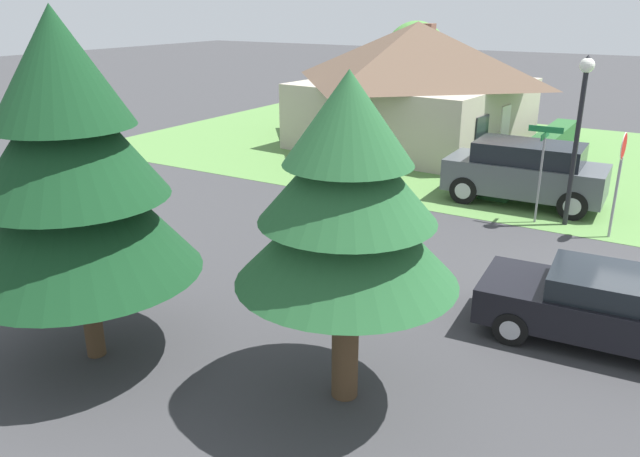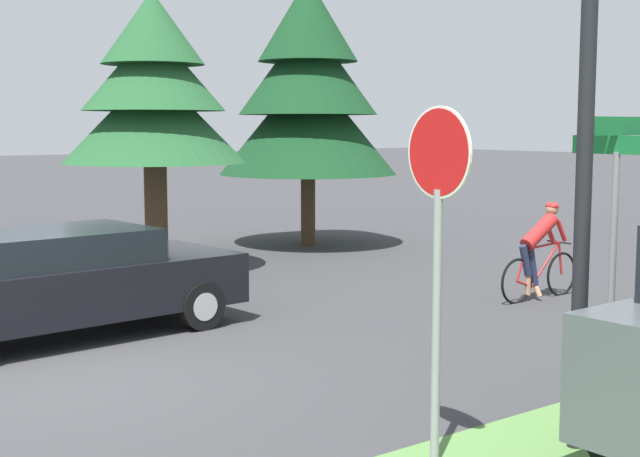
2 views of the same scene
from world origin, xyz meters
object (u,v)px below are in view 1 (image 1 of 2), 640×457
(stop_sign, at_px, (621,165))
(street_lamp, at_px, (581,112))
(parked_suv_right, at_px, (525,172))
(conifer_tall_near, at_px, (347,197))
(cyclist, at_px, (339,213))
(street_name_sign, at_px, (543,157))
(deciduous_tree_right, at_px, (415,55))
(conifer_tall_far, at_px, (71,166))
(cottage_house, at_px, (416,82))
(sedan_left_lane, at_px, (610,308))

(stop_sign, xyz_separation_m, street_lamp, (0.42, 1.18, 1.17))
(parked_suv_right, height_order, conifer_tall_near, conifer_tall_near)
(cyclist, xyz_separation_m, street_name_sign, (4.01, -3.99, 1.14))
(street_lamp, xyz_separation_m, conifer_tall_near, (-10.06, 1.33, 0.11))
(cyclist, xyz_separation_m, deciduous_tree_right, (17.86, 5.65, 2.50))
(cyclist, height_order, stop_sign, stop_sign)
(conifer_tall_far, height_order, deciduous_tree_right, conifer_tall_far)
(cottage_house, relative_size, conifer_tall_far, 1.71)
(cyclist, relative_size, conifer_tall_near, 0.35)
(parked_suv_right, distance_m, street_name_sign, 1.96)
(parked_suv_right, height_order, deciduous_tree_right, deciduous_tree_right)
(deciduous_tree_right, bearing_deg, cyclist, -162.45)
(street_name_sign, relative_size, conifer_tall_far, 0.47)
(parked_suv_right, distance_m, street_lamp, 2.93)
(parked_suv_right, bearing_deg, street_name_sign, 113.64)
(cyclist, xyz_separation_m, conifer_tall_near, (-5.82, -3.42, 2.50))
(sedan_left_lane, height_order, deciduous_tree_right, deciduous_tree_right)
(conifer_tall_far, bearing_deg, conifer_tall_near, -74.27)
(cyclist, distance_m, conifer_tall_far, 7.54)
(street_lamp, distance_m, conifer_tall_near, 10.15)
(cyclist, relative_size, street_lamp, 0.38)
(stop_sign, xyz_separation_m, deciduous_tree_right, (14.04, 11.57, 1.28))
(cyclist, relative_size, stop_sign, 0.63)
(sedan_left_lane, relative_size, stop_sign, 1.65)
(parked_suv_right, bearing_deg, cottage_house, -46.84)
(stop_sign, bearing_deg, street_name_sign, -92.80)
(cottage_house, distance_m, deciduous_tree_right, 6.50)
(sedan_left_lane, relative_size, street_lamp, 1.00)
(stop_sign, distance_m, deciduous_tree_right, 18.24)
(cottage_house, relative_size, stop_sign, 3.56)
(cottage_house, relative_size, street_lamp, 2.16)
(street_name_sign, bearing_deg, deciduous_tree_right, 34.84)
(conifer_tall_near, bearing_deg, deciduous_tree_right, 20.95)
(conifer_tall_near, xyz_separation_m, conifer_tall_far, (-1.20, 4.25, 0.14))
(cottage_house, xyz_separation_m, street_name_sign, (-7.90, -7.07, -0.76))
(parked_suv_right, xyz_separation_m, street_lamp, (-1.35, -1.51, 2.12))
(street_name_sign, bearing_deg, conifer_tall_near, 176.65)
(sedan_left_lane, distance_m, conifer_tall_far, 9.38)
(parked_suv_right, bearing_deg, conifer_tall_far, 70.28)
(sedan_left_lane, relative_size, cyclist, 2.62)
(street_lamp, xyz_separation_m, deciduous_tree_right, (13.62, 10.40, 0.11))
(conifer_tall_far, bearing_deg, parked_suv_right, -17.92)
(street_name_sign, height_order, deciduous_tree_right, deciduous_tree_right)
(stop_sign, relative_size, conifer_tall_near, 0.56)
(conifer_tall_near, bearing_deg, street_lamp, -7.55)
(cottage_house, bearing_deg, street_lamp, -129.60)
(stop_sign, height_order, street_lamp, street_lamp)
(sedan_left_lane, relative_size, conifer_tall_far, 0.79)
(conifer_tall_far, relative_size, deciduous_tree_right, 1.17)
(parked_suv_right, bearing_deg, stop_sign, 144.74)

